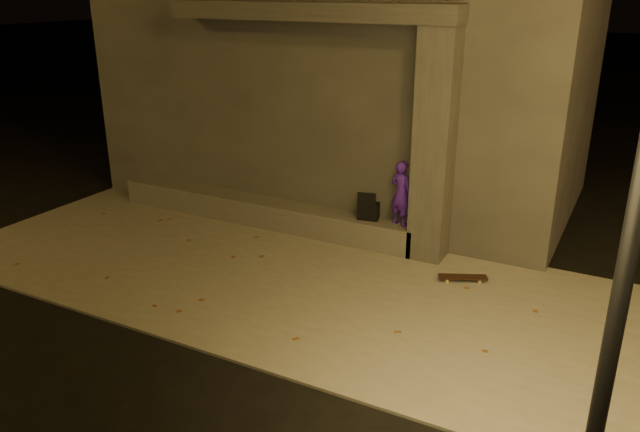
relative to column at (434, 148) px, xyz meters
The scene contains 9 objects.
ground 4.51m from the column, 114.39° to the right, with size 120.00×120.00×0.00m, color black.
sidewalk 3.04m from the column, 134.17° to the right, with size 11.00×4.40×0.04m, color slate.
building 3.92m from the column, 134.55° to the left, with size 9.00×5.10×5.22m.
ledge 3.57m from the column, behind, with size 6.00×0.55×0.45m, color #52504A.
column is the anchor object (origin of this frame).
canopy 2.93m from the column, behind, with size 5.00×0.70×0.28m, color #3A3735.
skateboarder 0.95m from the column, behind, with size 0.39×0.26×1.08m, color #451AAD.
backpack 1.59m from the column, behind, with size 0.38×0.29×0.48m.
skateboard 2.01m from the column, 40.26° to the right, with size 0.72×0.46×0.08m.
Camera 1 is at (4.50, -5.26, 4.18)m, focal length 35.00 mm.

